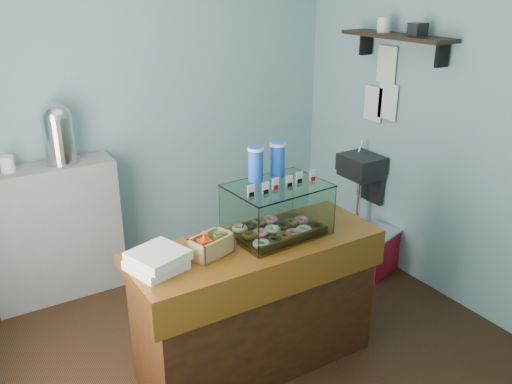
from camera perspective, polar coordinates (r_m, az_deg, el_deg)
ground at (r=4.01m, az=-1.96°, el=-15.44°), size 3.50×3.50×0.00m
room_shell at (r=3.30m, az=-2.01°, el=9.15°), size 3.54×3.04×2.82m
counter at (r=3.57m, az=0.02°, el=-11.68°), size 1.60×0.60×0.90m
back_shelf at (r=4.56m, az=-20.45°, el=-3.97°), size 1.00×0.32×1.10m
display_case at (r=3.42m, az=1.97°, el=-1.62°), size 0.62×0.47×0.55m
condiment_crate at (r=3.19m, az=-4.82°, el=-5.66°), size 0.28×0.22×0.17m
pastry_boxes at (r=3.08m, az=-10.37°, el=-7.08°), size 0.35×0.35×0.11m
coffee_urn at (r=4.32m, az=-20.12°, el=5.95°), size 0.25×0.25×0.47m
red_cooler at (r=4.87m, az=12.14°, el=-6.09°), size 0.51×0.44×0.38m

